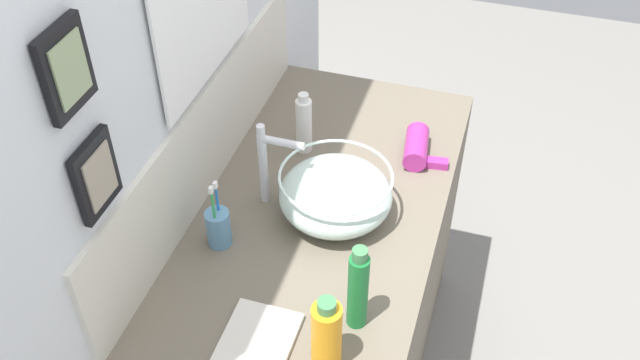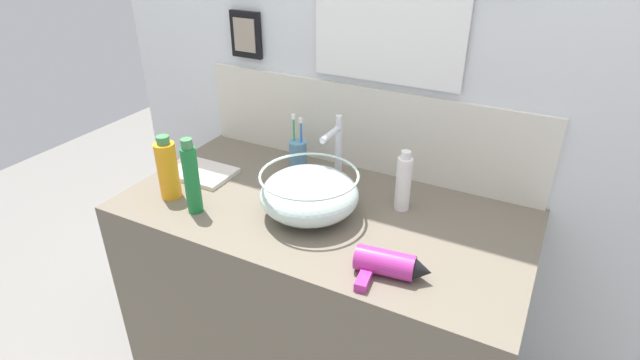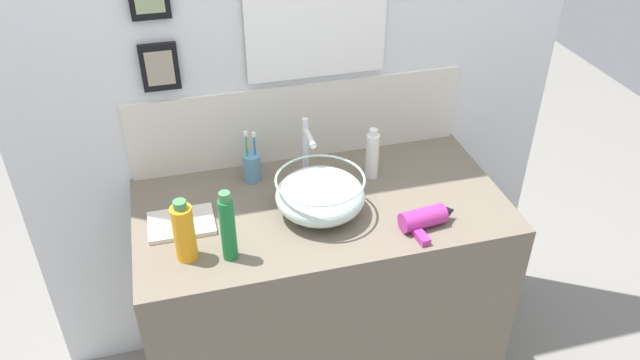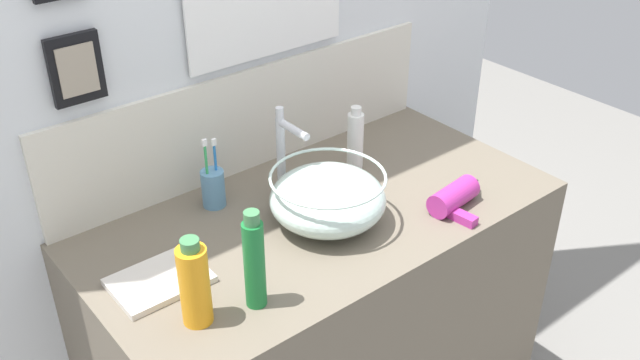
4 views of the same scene
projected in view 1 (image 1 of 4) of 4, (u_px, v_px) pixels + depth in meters
vanity_counter at (320, 309)px, 2.21m from camera, size 1.26×0.64×0.89m
back_panel at (183, 64)px, 1.73m from camera, size 2.03×0.10×2.54m
glass_bowl_sink at (336, 194)px, 1.84m from camera, size 0.30×0.30×0.14m
faucet at (268, 159)px, 1.83m from camera, size 0.02×0.13×0.25m
hair_drier at (418, 144)px, 2.06m from camera, size 0.20×0.14×0.07m
toothbrush_cup at (218, 227)px, 1.78m from camera, size 0.06×0.06×0.20m
shampoo_bottle at (304, 124)px, 2.03m from camera, size 0.05×0.05×0.20m
spray_bottle at (358, 289)px, 1.56m from camera, size 0.05×0.05×0.24m
lotion_bottle at (326, 336)px, 1.48m from camera, size 0.07×0.07×0.21m
hand_towel at (256, 345)px, 1.57m from camera, size 0.21×0.16×0.02m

